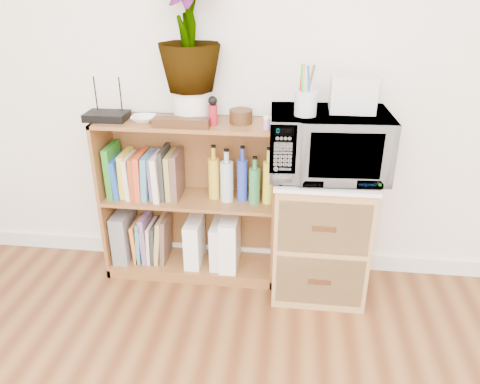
# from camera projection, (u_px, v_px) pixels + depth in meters

# --- Properties ---
(skirting_board) EXTENTS (4.00, 0.02, 0.10)m
(skirting_board) POSITION_uv_depth(u_px,v_px,m) (252.00, 254.00, 2.97)
(skirting_board) COLOR white
(skirting_board) RESTS_ON ground
(bookshelf) EXTENTS (1.00, 0.30, 0.95)m
(bookshelf) POSITION_uv_depth(u_px,v_px,m) (190.00, 201.00, 2.70)
(bookshelf) COLOR brown
(bookshelf) RESTS_ON ground
(wicker_unit) EXTENTS (0.50, 0.45, 0.70)m
(wicker_unit) POSITION_uv_depth(u_px,v_px,m) (320.00, 234.00, 2.61)
(wicker_unit) COLOR #9E7542
(wicker_unit) RESTS_ON ground
(microwave) EXTENTS (0.61, 0.43, 0.33)m
(microwave) POSITION_uv_depth(u_px,v_px,m) (328.00, 144.00, 2.37)
(microwave) COLOR silver
(microwave) RESTS_ON wicker_unit
(pen_cup) EXTENTS (0.11, 0.11, 0.12)m
(pen_cup) POSITION_uv_depth(u_px,v_px,m) (306.00, 103.00, 2.23)
(pen_cup) COLOR silver
(pen_cup) RESTS_ON microwave
(small_appliance) EXTENTS (0.22, 0.18, 0.17)m
(small_appliance) POSITION_uv_depth(u_px,v_px,m) (353.00, 94.00, 2.29)
(small_appliance) COLOR silver
(small_appliance) RESTS_ON microwave
(router) EXTENTS (0.22, 0.15, 0.04)m
(router) POSITION_uv_depth(u_px,v_px,m) (107.00, 116.00, 2.52)
(router) COLOR black
(router) RESTS_ON bookshelf
(white_bowl) EXTENTS (0.13, 0.13, 0.03)m
(white_bowl) POSITION_uv_depth(u_px,v_px,m) (144.00, 119.00, 2.49)
(white_bowl) COLOR white
(white_bowl) RESTS_ON bookshelf
(plant_pot) EXTENTS (0.19, 0.19, 0.16)m
(plant_pot) POSITION_uv_depth(u_px,v_px,m) (192.00, 106.00, 2.48)
(plant_pot) COLOR white
(plant_pot) RESTS_ON bookshelf
(potted_plant) EXTENTS (0.33, 0.33, 0.59)m
(potted_plant) POSITION_uv_depth(u_px,v_px,m) (188.00, 31.00, 2.32)
(potted_plant) COLOR #3E7E32
(potted_plant) RESTS_ON plant_pot
(trinket_box) EXTENTS (0.29, 0.07, 0.05)m
(trinket_box) POSITION_uv_depth(u_px,v_px,m) (181.00, 123.00, 2.40)
(trinket_box) COLOR #341E0E
(trinket_box) RESTS_ON bookshelf
(kokeshi_doll) EXTENTS (0.05, 0.05, 0.10)m
(kokeshi_doll) POSITION_uv_depth(u_px,v_px,m) (213.00, 115.00, 2.42)
(kokeshi_doll) COLOR maroon
(kokeshi_doll) RESTS_ON bookshelf
(wooden_bowl) EXTENTS (0.12, 0.12, 0.07)m
(wooden_bowl) POSITION_uv_depth(u_px,v_px,m) (241.00, 116.00, 2.46)
(wooden_bowl) COLOR #331E0E
(wooden_bowl) RESTS_ON bookshelf
(paint_jars) EXTENTS (0.10, 0.04, 0.05)m
(paint_jars) POSITION_uv_depth(u_px,v_px,m) (273.00, 125.00, 2.36)
(paint_jars) COLOR pink
(paint_jars) RESTS_ON bookshelf
(file_box) EXTENTS (0.09, 0.24, 0.30)m
(file_box) POSITION_uv_depth(u_px,v_px,m) (125.00, 234.00, 2.86)
(file_box) COLOR slate
(file_box) RESTS_ON bookshelf
(magazine_holder_left) EXTENTS (0.09, 0.23, 0.28)m
(magazine_holder_left) POSITION_uv_depth(u_px,v_px,m) (195.00, 241.00, 2.80)
(magazine_holder_left) COLOR white
(magazine_holder_left) RESTS_ON bookshelf
(magazine_holder_mid) EXTENTS (0.09, 0.22, 0.27)m
(magazine_holder_mid) POSITION_uv_depth(u_px,v_px,m) (219.00, 243.00, 2.79)
(magazine_holder_mid) COLOR white
(magazine_holder_mid) RESTS_ON bookshelf
(magazine_holder_right) EXTENTS (0.10, 0.25, 0.32)m
(magazine_holder_right) POSITION_uv_depth(u_px,v_px,m) (230.00, 241.00, 2.77)
(magazine_holder_right) COLOR white
(magazine_holder_right) RESTS_ON bookshelf
(cookbooks) EXTENTS (0.41, 0.20, 0.30)m
(cookbooks) POSITION_uv_depth(u_px,v_px,m) (145.00, 174.00, 2.66)
(cookbooks) COLOR #267C21
(cookbooks) RESTS_ON bookshelf
(liquor_bottles) EXTENTS (0.44, 0.07, 0.31)m
(liquor_bottles) POSITION_uv_depth(u_px,v_px,m) (246.00, 176.00, 2.59)
(liquor_bottles) COLOR gold
(liquor_bottles) RESTS_ON bookshelf
(lower_books) EXTENTS (0.22, 0.19, 0.30)m
(lower_books) POSITION_uv_depth(u_px,v_px,m) (153.00, 238.00, 2.84)
(lower_books) COLOR orange
(lower_books) RESTS_ON bookshelf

